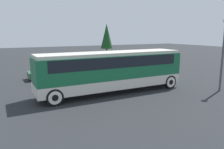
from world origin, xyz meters
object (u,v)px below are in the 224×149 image
(parked_car_near, at_px, (87,67))
(parked_car_mid, at_px, (49,72))
(parked_car_far, at_px, (96,71))
(lamp_post, at_px, (224,43))
(tour_bus, at_px, (113,68))

(parked_car_near, distance_m, parked_car_mid, 4.56)
(parked_car_near, height_order, parked_car_far, parked_car_near)
(lamp_post, bearing_deg, parked_car_mid, 134.20)
(tour_bus, distance_m, parked_car_near, 8.77)
(parked_car_mid, bearing_deg, parked_car_near, 12.47)
(parked_car_far, relative_size, lamp_post, 0.75)
(parked_car_far, bearing_deg, lamp_post, -56.08)
(tour_bus, height_order, parked_car_far, tour_bus)
(tour_bus, height_order, lamp_post, lamp_post)
(parked_car_near, distance_m, parked_car_far, 2.58)
(tour_bus, height_order, parked_car_near, tour_bus)
(parked_car_mid, bearing_deg, parked_car_far, -19.77)
(tour_bus, relative_size, parked_car_near, 2.72)
(tour_bus, distance_m, parked_car_mid, 8.36)
(parked_car_near, bearing_deg, parked_car_far, -90.53)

